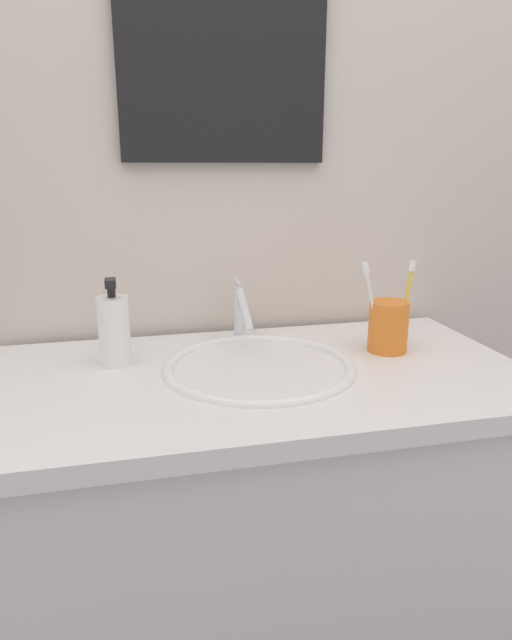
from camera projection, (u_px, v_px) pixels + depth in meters
name	position (u px, v px, depth m)	size (l,w,h in m)	color
tiled_wall_back	(223.00, 204.00, 1.28)	(2.27, 0.04, 2.40)	beige
vanity_counter	(254.00, 566.00, 1.18)	(1.07, 0.56, 0.90)	silver
sink_basin	(259.00, 390.00, 1.09)	(0.38, 0.38, 0.13)	white
faucet	(241.00, 311.00, 1.23)	(0.02, 0.16, 0.13)	silver
toothbrush_cup	(388.00, 327.00, 1.16)	(0.08, 0.08, 0.11)	orange
toothbrush_white	(372.00, 301.00, 1.13)	(0.06, 0.01, 0.19)	white
toothbrush_yellow	(407.00, 298.00, 1.17)	(0.05, 0.04, 0.19)	yellow
soap_dispenser	(114.00, 330.00, 1.08)	(0.06, 0.06, 0.18)	white
wall_mirror	(223.00, 57.00, 1.16)	(0.45, 0.02, 0.43)	black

